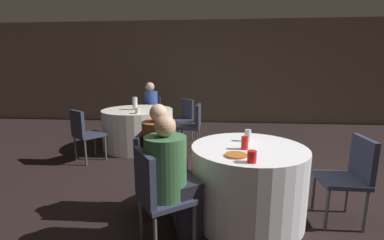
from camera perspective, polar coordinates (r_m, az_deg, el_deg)
ground_plane at (r=2.85m, az=14.04°, el=-20.32°), size 16.00×16.00×0.00m
wall_back at (r=7.31m, az=8.53°, el=10.42°), size 16.00×0.06×2.80m
table_near at (r=2.69m, az=12.20°, el=-13.34°), size 1.12×1.12×0.74m
table_far at (r=5.01m, az=-11.85°, el=-1.84°), size 1.32×1.32×0.74m
chair_near_east at (r=2.92m, az=31.85°, el=-9.72°), size 0.41×0.40×0.85m
chair_near_west at (r=2.65m, az=-9.11°, el=-10.13°), size 0.42×0.41×0.85m
chair_near_southwest at (r=2.16m, az=-8.01°, el=-15.19°), size 0.56×0.56×0.85m
chair_far_southwest at (r=4.44m, az=-22.93°, el=-2.21°), size 0.56×0.56×0.85m
chair_far_north at (r=6.00m, az=-8.99°, el=1.81°), size 0.40×0.41×0.85m
chair_far_northeast at (r=5.50m, az=-1.73°, el=1.09°), size 0.56×0.56×0.85m
chair_far_east at (r=4.72m, az=0.32°, el=-0.56°), size 0.43×0.42×0.85m
person_green_jacket at (r=2.20m, az=-4.11°, el=-13.10°), size 0.49×0.46×1.13m
person_floral_shirt at (r=2.60m, az=-5.69°, el=-9.00°), size 0.50×0.33×1.15m
person_blue_shirt at (r=5.83m, az=-9.38°, el=2.42°), size 0.33×0.51×1.20m
pizza_plate_near at (r=2.27m, az=9.82°, el=-7.74°), size 0.21×0.21×0.02m
soda_can_red at (r=2.46m, az=11.63°, el=-5.00°), size 0.07×0.07×0.12m
soda_can_silver at (r=2.74m, az=12.29°, el=-3.36°), size 0.07×0.07×0.12m
cup_near at (r=2.13m, az=13.17°, el=-7.94°), size 0.07×0.07×0.10m
bottle_far at (r=4.90m, az=-12.55°, el=3.61°), size 0.09×0.09×0.24m
cup_far at (r=4.47m, az=-12.02°, el=2.05°), size 0.08×0.08×0.10m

